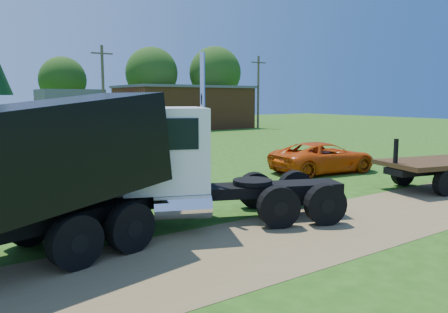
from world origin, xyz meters
TOP-DOWN VIEW (x-y plane):
  - ground at (0.00, 0.00)m, footprint 140.00×140.00m
  - dirt_track at (0.00, 0.00)m, footprint 120.00×4.20m
  - white_semi_tractor at (-3.15, 3.12)m, footprint 8.71×5.64m
  - orange_pickup at (7.63, 6.83)m, footprint 5.87×3.19m
  - spectator_b at (-1.65, 8.00)m, footprint 1.09×0.98m
  - brick_building at (18.00, 40.00)m, footprint 15.40×10.40m
  - tan_shed at (4.00, 40.00)m, footprint 6.20×5.40m
  - utility_poles at (6.00, 35.00)m, footprint 42.20×0.28m
  - tree_row at (7.55, 48.73)m, footprint 55.00×14.78m

SIDE VIEW (x-z plane):
  - ground at x=0.00m, z-range 0.00..0.00m
  - dirt_track at x=0.00m, z-range 0.00..0.01m
  - orange_pickup at x=7.63m, z-range 0.00..1.56m
  - spectator_b at x=-1.65m, z-range 0.00..1.84m
  - white_semi_tractor at x=-3.15m, z-range -0.83..4.38m
  - tan_shed at x=4.00m, z-range 0.07..4.77m
  - brick_building at x=18.00m, z-range 0.01..5.31m
  - utility_poles at x=6.00m, z-range 0.21..9.21m
  - tree_row at x=7.55m, z-range 0.95..12.86m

